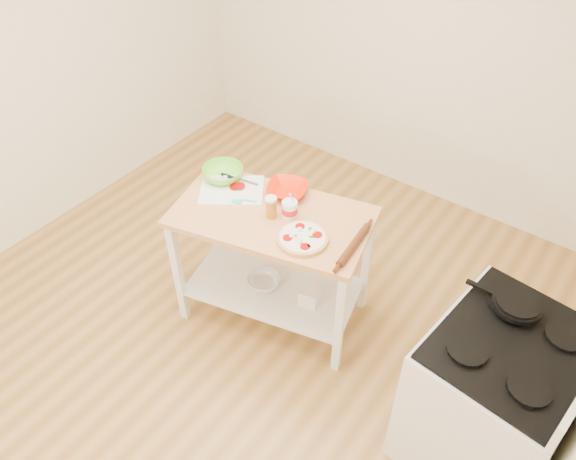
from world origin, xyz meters
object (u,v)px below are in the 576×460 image
Objects in this scene: yogurt_tub at (290,210)px; rolling_pin at (354,245)px; beer_pint at (271,207)px; cutting_board at (231,189)px; prep_island at (272,244)px; shelf_glass_bowl at (264,281)px; pizza at (302,238)px; shelf_bin at (310,296)px; spatula at (243,201)px; gas_stove at (493,398)px; skillet at (516,304)px; orange_bowl at (287,190)px; green_bowl at (223,173)px; knife at (234,178)px.

rolling_pin is at bearing -0.27° from yogurt_tub.
cutting_board is at bearing 172.03° from beer_pint.
prep_island is 0.36m from shelf_glass_bowl.
pizza is 2.47× the size of shelf_bin.
pizza is 0.49m from spatula.
beer_pint is at bearing -22.10° from spatula.
gas_stove is at bearing -8.31° from rolling_pin.
skillet is 1.45m from beer_pint.
yogurt_tub is (-0.18, 0.12, 0.04)m from pizza.
pizza is 0.22m from yogurt_tub.
orange_bowl is 0.23m from yogurt_tub.
beer_pint is at bearing -60.49° from prep_island.
spatula is (-0.49, 0.06, 0.00)m from pizza.
rolling_pin is (1.03, -0.06, -0.02)m from green_bowl.
prep_island is 0.36m from orange_bowl.
rolling_pin is at bearing -3.07° from green_bowl.
spatula is at bearing -175.26° from prep_island.
orange_bowl is at bearing 163.70° from rolling_pin.
gas_stove is at bearing -66.57° from skillet.
shelf_glass_bowl is at bearing -17.83° from green_bowl.
skillet is 1.46× the size of knife.
pizza is at bearing -42.10° from orange_bowl.
pizza is 1.15× the size of green_bowl.
gas_stove is 0.55m from skillet.
shelf_bin is (0.28, 0.03, -0.33)m from prep_island.
prep_island is 0.32m from beer_pint.
knife is at bearing 154.88° from shelf_glass_bowl.
cutting_board is 1.96× the size of orange_bowl.
orange_bowl is (0.16, 0.24, 0.02)m from spatula.
prep_island is 3.58× the size of rolling_pin.
pizza reaches higher than prep_island.
gas_stove is 9.04× the size of shelf_bin.
green_bowl is 1.18× the size of shelf_glass_bowl.
pizza is 0.78m from green_bowl.
spatula is (0.14, -0.05, 0.01)m from cutting_board.
skillet is 1.86m from knife.
gas_stove is 4.19× the size of green_bowl.
spatula reaches higher than prep_island.
green_bowl reaches higher than knife.
beer_pint reaches higher than green_bowl.
gas_stove is 5.42× the size of yogurt_tub.
spatula is at bearing -174.71° from shelf_bin.
shelf_bin is (0.34, 0.06, 0.03)m from shelf_glass_bowl.
prep_island is at bearing -18.22° from spatula.
spatula is at bearing -168.25° from yogurt_tub.
gas_stove reaches higher than orange_bowl.
orange_bowl is 1.78× the size of beer_pint.
rolling_pin reaches higher than spatula.
cutting_board is at bearing 174.11° from prep_island.
skillet is 1.50m from orange_bowl.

